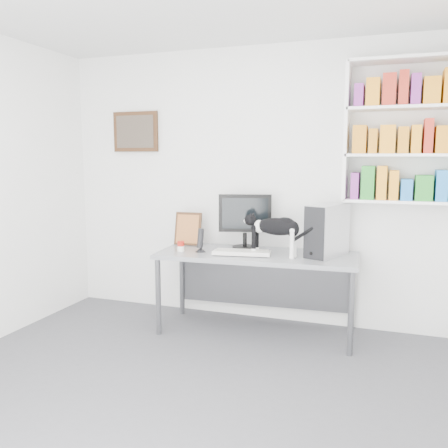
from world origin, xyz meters
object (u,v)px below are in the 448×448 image
object	(u,v)px
pc_tower	(327,230)
monitor	(245,221)
bookshelf	(406,131)
leaning_print	(188,228)
desk	(256,293)
keyboard	(242,253)
speaker	(200,240)
cat	(275,236)
soup_can	(181,246)

from	to	relation	value
pc_tower	monitor	bearing A→B (deg)	-166.05
bookshelf	leaning_print	bearing A→B (deg)	-176.78
desk	keyboard	distance (m)	0.43
keyboard	speaker	size ratio (longest dim) A/B	2.25
keyboard	cat	world-z (taller)	cat
desk	pc_tower	bearing A→B (deg)	4.58
soup_can	cat	world-z (taller)	cat
monitor	speaker	xyz separation A→B (m)	(-0.34, -0.29, -0.15)
soup_can	monitor	bearing A→B (deg)	32.11
soup_can	bookshelf	bearing A→B (deg)	12.54
desk	monitor	bearing A→B (deg)	129.94
keyboard	bookshelf	bearing A→B (deg)	7.03
keyboard	leaning_print	xyz separation A→B (m)	(-0.65, 0.28, 0.15)
monitor	soup_can	bearing A→B (deg)	-162.99
pc_tower	leaning_print	xyz separation A→B (m)	(-1.38, 0.09, -0.06)
bookshelf	soup_can	xyz separation A→B (m)	(-1.94, -0.43, -1.04)
pc_tower	leaning_print	distance (m)	1.39
bookshelf	pc_tower	xyz separation A→B (m)	(-0.62, -0.20, -0.86)
monitor	desk	bearing A→B (deg)	-61.94
leaning_print	soup_can	world-z (taller)	leaning_print
keyboard	leaning_print	world-z (taller)	leaning_print
desk	soup_can	world-z (taller)	soup_can
monitor	keyboard	bearing A→B (deg)	-93.38
monitor	cat	distance (m)	0.45
speaker	leaning_print	size ratio (longest dim) A/B	0.68
leaning_print	speaker	bearing A→B (deg)	-49.65
monitor	speaker	size ratio (longest dim) A/B	2.33
keyboard	leaning_print	bearing A→B (deg)	147.44
monitor	leaning_print	distance (m)	0.60
cat	speaker	bearing A→B (deg)	-169.29
bookshelf	speaker	distance (m)	2.05
pc_tower	leaning_print	size ratio (longest dim) A/B	1.36
pc_tower	soup_can	xyz separation A→B (m)	(-1.32, -0.23, -0.18)
bookshelf	keyboard	size ratio (longest dim) A/B	2.40
bookshelf	speaker	world-z (taller)	bookshelf
bookshelf	desk	bearing A→B (deg)	-167.11
monitor	leaning_print	xyz separation A→B (m)	(-0.59, -0.01, -0.10)
keyboard	monitor	bearing A→B (deg)	92.50
pc_tower	soup_can	size ratio (longest dim) A/B	4.81
soup_can	desk	bearing A→B (deg)	11.91
monitor	speaker	bearing A→B (deg)	-154.32
cat	desk	bearing A→B (deg)	165.75
keyboard	speaker	world-z (taller)	speaker
pc_tower	leaning_print	world-z (taller)	pc_tower
desk	cat	world-z (taller)	cat
leaning_print	desk	bearing A→B (deg)	-13.60
bookshelf	monitor	size ratio (longest dim) A/B	2.32
desk	cat	size ratio (longest dim) A/B	3.11
monitor	speaker	distance (m)	0.48
desk	speaker	world-z (taller)	speaker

